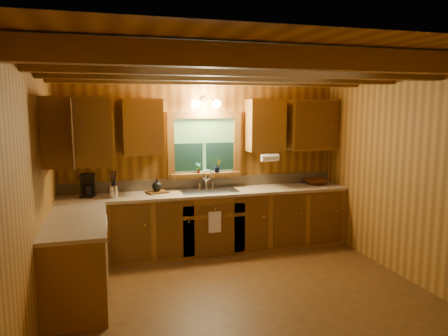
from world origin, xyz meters
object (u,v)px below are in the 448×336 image
sink (209,194)px  coffee_maker (88,185)px  wicker_basket (315,182)px  cutting_board (157,192)px

sink → coffee_maker: coffee_maker is taller
sink → wicker_basket: sink is taller
cutting_board → wicker_basket: (2.50, -0.01, 0.03)m
wicker_basket → cutting_board: bearing=179.7°
coffee_maker → sink: bearing=9.8°
sink → coffee_maker: size_ratio=2.62×
coffee_maker → wicker_basket: bearing=12.0°
coffee_maker → wicker_basket: coffee_maker is taller
sink → coffee_maker: bearing=177.3°
cutting_board → wicker_basket: bearing=-16.8°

